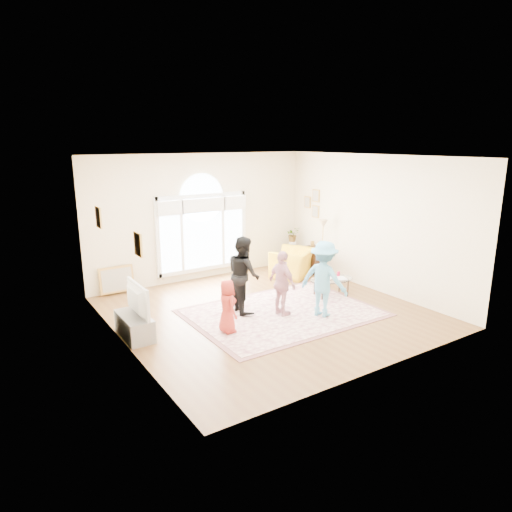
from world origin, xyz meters
TOP-DOWN VIEW (x-y plane):
  - ground at (0.00, 0.00)m, footprint 6.00×6.00m
  - room_shell at (0.01, 2.83)m, footprint 6.00×6.00m
  - area_rug at (0.23, -0.22)m, footprint 3.60×2.60m
  - rug_border at (0.23, -0.22)m, footprint 3.80×2.80m
  - tv_console at (-2.75, 0.30)m, footprint 0.45×1.00m
  - television at (-2.74, 0.30)m, footprint 0.17×1.03m
  - coffee_table at (1.80, 0.04)m, footprint 1.16×0.88m
  - armchair at (2.04, 1.81)m, footprint 1.46×1.41m
  - side_cabinet at (2.78, 1.80)m, footprint 0.40×0.50m
  - floor_lamp at (2.70, 1.41)m, footprint 0.31×0.31m
  - plant_pedestal at (2.70, 2.68)m, footprint 0.20×0.20m
  - potted_plant at (2.70, 2.68)m, footprint 0.39×0.34m
  - leaning_picture at (-2.30, 2.90)m, footprint 0.80×0.14m
  - child_red at (-1.23, -0.47)m, footprint 0.34×0.51m
  - child_black at (-0.41, 0.29)m, footprint 0.73×0.87m
  - child_pink at (0.13, -0.32)m, footprint 0.35×0.80m
  - child_blue at (0.82, -0.80)m, footprint 0.92×1.15m

SIDE VIEW (x-z plane):
  - ground at x=0.00m, z-range 0.00..0.00m
  - leaning_picture at x=-2.30m, z-range -0.31..0.31m
  - rug_border at x=0.23m, z-range 0.00..0.01m
  - area_rug at x=0.23m, z-range 0.00..0.02m
  - tv_console at x=-2.75m, z-range 0.00..0.42m
  - side_cabinet at x=2.78m, z-range 0.00..0.70m
  - plant_pedestal at x=2.70m, z-range 0.00..0.70m
  - armchair at x=2.04m, z-range 0.00..0.72m
  - coffee_table at x=1.80m, z-range 0.13..0.67m
  - child_red at x=-1.23m, z-range 0.02..1.03m
  - child_pink at x=0.13m, z-range 0.02..1.37m
  - television at x=-2.74m, z-range 0.42..1.01m
  - child_blue at x=0.82m, z-range 0.02..1.57m
  - child_black at x=-0.41m, z-range 0.02..1.62m
  - potted_plant at x=2.70m, z-range 0.70..1.11m
  - floor_lamp at x=2.70m, z-range 0.53..2.04m
  - room_shell at x=0.01m, z-range -1.43..4.57m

